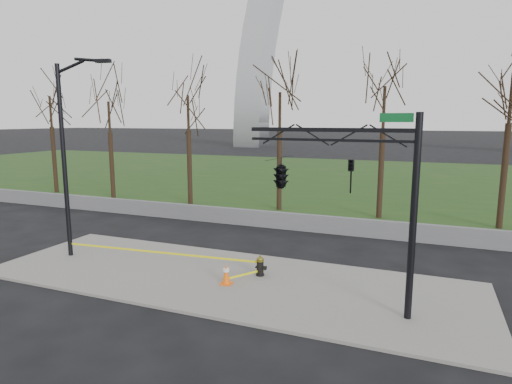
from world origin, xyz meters
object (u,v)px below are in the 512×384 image
at_px(fire_hydrant, 260,266).
at_px(traffic_signal_mast, 304,174).
at_px(traffic_cone, 226,274).
at_px(street_light, 68,147).

relative_size(fire_hydrant, traffic_signal_mast, 0.13).
height_order(fire_hydrant, traffic_cone, fire_hydrant).
bearing_deg(fire_hydrant, traffic_cone, -115.29).
bearing_deg(fire_hydrant, traffic_signal_mast, -28.16).
distance_m(traffic_cone, street_light, 8.51).
height_order(fire_hydrant, traffic_signal_mast, traffic_signal_mast).
bearing_deg(traffic_cone, street_light, 175.72).
relative_size(street_light, traffic_signal_mast, 1.37).
distance_m(traffic_cone, traffic_signal_mast, 4.63).
relative_size(traffic_cone, traffic_signal_mast, 0.12).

